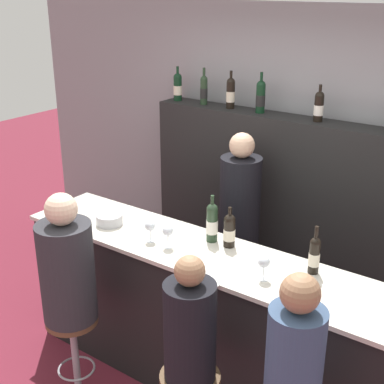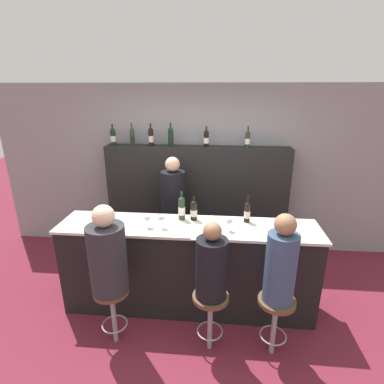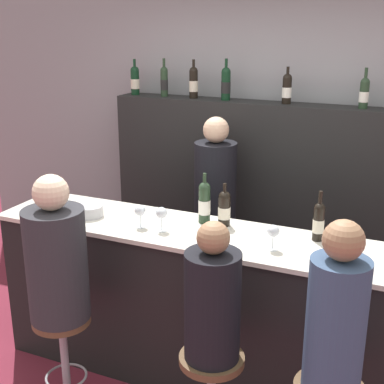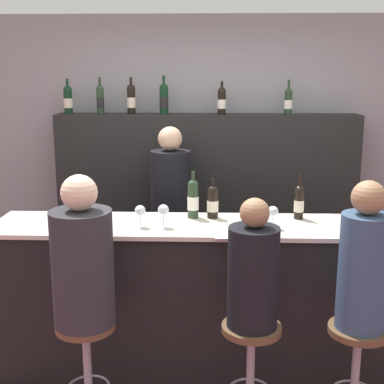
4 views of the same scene
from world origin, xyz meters
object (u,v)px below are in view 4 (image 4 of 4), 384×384
(wine_glass_1, at_px, (163,211))
(wine_glass_2, at_px, (273,212))
(wine_bottle_backbar_5, at_px, (288,101))
(bar_stool_middle, at_px, (251,347))
(guest_seated_right, at_px, (364,264))
(wine_bottle_backbar_3, at_px, (164,98))
(wine_bottle_backbar_0, at_px, (68,99))
(bar_stool_left, at_px, (86,344))
(bartender, at_px, (171,229))
(wine_bottle_counter_0, at_px, (193,198))
(wine_bottle_backbar_4, at_px, (222,100))
(wine_glass_0, at_px, (140,212))
(guest_seated_left, at_px, (82,261))
(wine_bottle_backbar_2, at_px, (131,99))
(guest_seated_middle, at_px, (253,272))
(metal_bowl, at_px, (79,219))
(bar_stool_right, at_px, (357,349))
(wine_bottle_backbar_1, at_px, (100,99))
(wine_bottle_counter_1, at_px, (213,201))

(wine_glass_1, height_order, wine_glass_2, wine_glass_1)
(wine_glass_1, bearing_deg, wine_bottle_backbar_5, 54.84)
(bar_stool_middle, xyz_separation_m, guest_seated_right, (0.62, 0.00, 0.53))
(wine_bottle_backbar_3, relative_size, wine_glass_1, 2.16)
(wine_bottle_backbar_0, xyz_separation_m, bar_stool_middle, (1.54, -1.94, -1.35))
(bar_stool_left, xyz_separation_m, bartender, (0.40, 1.52, 0.27))
(wine_bottle_backbar_3, relative_size, bartender, 0.21)
(guest_seated_right, bearing_deg, wine_glass_1, 156.09)
(wine_bottle_counter_0, bearing_deg, wine_bottle_backbar_4, 79.46)
(wine_bottle_backbar_4, bearing_deg, wine_glass_0, -111.61)
(guest_seated_right, distance_m, bartender, 1.96)
(wine_glass_0, relative_size, guest_seated_left, 0.17)
(wine_bottle_backbar_3, xyz_separation_m, wine_glass_2, (0.84, -1.42, -0.67))
(wine_glass_2, bearing_deg, wine_bottle_backbar_4, 102.64)
(wine_bottle_counter_0, bearing_deg, guest_seated_right, -37.86)
(wine_bottle_backbar_2, xyz_separation_m, wine_bottle_backbar_3, (0.29, -0.00, 0.00))
(wine_glass_1, bearing_deg, guest_seated_middle, -43.16)
(wine_bottle_counter_0, relative_size, wine_glass_2, 2.20)
(wine_bottle_backbar_5, distance_m, guest_seated_right, 2.11)
(bar_stool_middle, bearing_deg, guest_seated_left, 180.00)
(wine_bottle_backbar_3, distance_m, wine_bottle_backbar_4, 0.52)
(wine_glass_1, height_order, guest_seated_left, guest_seated_left)
(wine_bottle_counter_0, distance_m, wine_bottle_backbar_2, 1.46)
(wine_bottle_backbar_4, bearing_deg, metal_bowl, -125.46)
(bar_stool_left, bearing_deg, bar_stool_right, 0.00)
(wine_bottle_backbar_1, bearing_deg, guest_seated_left, -82.36)
(wine_glass_1, bearing_deg, bartender, 91.54)
(bar_stool_right, bearing_deg, wine_glass_2, 131.21)
(wine_bottle_counter_0, distance_m, wine_bottle_counter_1, 0.14)
(wine_bottle_backbar_2, height_order, wine_glass_1, wine_bottle_backbar_2)
(wine_bottle_backbar_0, distance_m, guest_seated_right, 3.02)
(wine_bottle_backbar_2, relative_size, wine_glass_2, 2.12)
(guest_seated_middle, bearing_deg, wine_glass_0, 143.70)
(wine_bottle_counter_1, distance_m, wine_glass_1, 0.41)
(wine_bottle_backbar_4, height_order, metal_bowl, wine_bottle_backbar_4)
(wine_bottle_backbar_1, height_order, wine_bottle_backbar_2, same)
(wine_bottle_counter_1, xyz_separation_m, wine_glass_1, (-0.33, -0.25, -0.01))
(bar_stool_left, xyz_separation_m, guest_seated_right, (1.61, 0.00, 0.53))
(wine_bottle_counter_1, relative_size, wine_bottle_backbar_2, 0.88)
(guest_seated_right, bearing_deg, wine_glass_0, 158.59)
(wine_bottle_backbar_4, bearing_deg, bartender, -135.43)
(wine_bottle_backbar_4, xyz_separation_m, wine_glass_0, (-0.56, -1.42, -0.65))
(wine_bottle_backbar_2, height_order, bartender, wine_bottle_backbar_2)
(wine_bottle_backbar_0, distance_m, wine_bottle_backbar_4, 1.39)
(wine_glass_0, xyz_separation_m, wine_glass_2, (0.88, 0.00, 0.00))
(wine_bottle_backbar_5, height_order, guest_seated_right, wine_bottle_backbar_5)
(wine_bottle_backbar_2, relative_size, bartender, 0.20)
(wine_bottle_backbar_2, relative_size, wine_bottle_backbar_5, 1.07)
(bar_stool_right, bearing_deg, guest_seated_left, 180.00)
(wine_bottle_counter_0, xyz_separation_m, wine_bottle_backbar_3, (-0.30, 1.17, 0.64))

